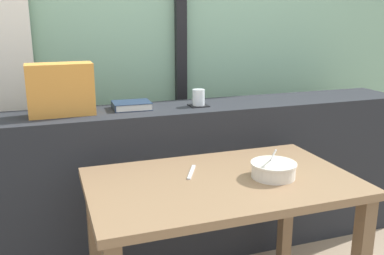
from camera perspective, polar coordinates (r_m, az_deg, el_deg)
The scene contains 10 objects.
outdoor_backdrop at distance 2.84m, azimuth -5.38°, elevation 15.30°, with size 4.80×0.08×2.80m, color #84B293.
window_divider_post at distance 2.82m, azimuth -1.52°, elevation 13.33°, with size 0.07×0.05×2.60m, color black.
dark_console_ledge at distance 2.47m, azimuth -1.59°, elevation -7.29°, with size 2.80×0.37×0.89m, color #23262B.
breakfast_table at distance 1.86m, azimuth 3.98°, elevation -10.08°, with size 1.13×0.69×0.70m.
coaster_square at distance 2.35m, azimuth 0.88°, elevation 2.97°, with size 0.10×0.10×0.01m, color black.
juice_glass at distance 2.35m, azimuth 0.88°, elevation 4.00°, with size 0.07×0.07×0.09m.
closed_book at distance 2.30m, azimuth -8.17°, elevation 2.98°, with size 0.21×0.16×0.04m.
throw_pillow at distance 2.21m, azimuth -17.27°, elevation 4.91°, with size 0.32×0.14×0.26m, color #D18938.
soup_bowl at distance 1.85m, azimuth 10.89°, elevation -5.63°, with size 0.20×0.20×0.14m.
fork_utensil at distance 1.88m, azimuth -0.07°, elevation -6.00°, with size 0.02×0.17×0.01m, color silver.
Camera 1 is at (-0.69, -1.63, 1.37)m, focal length 39.63 mm.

